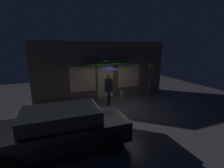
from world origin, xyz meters
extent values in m
plane|color=#423F44|center=(0.00, 0.00, 0.00)|extent=(18.00, 18.00, 0.00)
cube|color=brown|center=(0.00, 2.35, 1.84)|extent=(8.99, 0.30, 3.68)
cube|color=#F9D199|center=(0.00, 2.18, 1.10)|extent=(1.10, 0.04, 2.20)
cube|color=#F9D199|center=(-1.51, 2.18, 1.35)|extent=(1.64, 0.04, 1.60)
cube|color=#F9D199|center=(1.75, 2.18, 1.35)|extent=(1.64, 0.04, 1.60)
cube|color=white|center=(0.00, 2.10, 2.45)|extent=(0.36, 0.16, 0.12)
cube|color=#144C19|center=(0.00, 1.85, 2.30)|extent=(3.20, 0.70, 0.08)
cylinder|color=black|center=(-0.42, 0.47, 0.44)|extent=(0.15, 0.15, 0.87)
cylinder|color=black|center=(-0.34, 0.65, 0.44)|extent=(0.15, 0.15, 0.87)
cube|color=black|center=(-0.38, 0.56, 1.23)|extent=(0.52, 0.41, 0.71)
cube|color=silver|center=(-0.33, 0.44, 1.23)|extent=(0.14, 0.08, 0.57)
cube|color=navy|center=(-0.33, 0.44, 1.21)|extent=(0.06, 0.04, 0.45)
sphere|color=tan|center=(-0.38, 0.56, 1.73)|extent=(0.24, 0.24, 0.24)
cylinder|color=slate|center=(-0.38, 0.56, 1.78)|extent=(0.02, 0.02, 1.03)
cone|color=#14144C|center=(-0.38, 0.56, 2.21)|extent=(1.09, 1.09, 0.16)
cube|color=black|center=(-3.23, -2.52, 0.61)|extent=(4.36, 1.84, 0.67)
cube|color=black|center=(-3.23, -2.52, 1.17)|extent=(2.45, 1.58, 0.46)
cylinder|color=black|center=(-1.75, -1.70, 0.32)|extent=(0.65, 0.24, 0.64)
cylinder|color=black|center=(-1.79, -3.42, 0.32)|extent=(0.65, 0.24, 0.64)
cylinder|color=black|center=(-4.67, -1.62, 0.32)|extent=(0.65, 0.24, 0.64)
cylinder|color=#595B60|center=(3.02, 1.49, 1.17)|extent=(0.07, 0.07, 2.35)
cube|color=gold|center=(3.02, 1.47, 2.10)|extent=(0.40, 0.02, 0.30)
cylinder|color=#B2A899|center=(0.88, 1.55, 0.24)|extent=(0.21, 0.21, 0.47)
camera|label=1|loc=(-3.52, -7.55, 3.35)|focal=25.48mm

